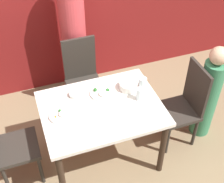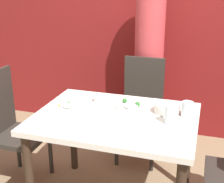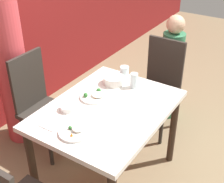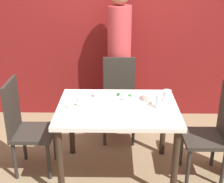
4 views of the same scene
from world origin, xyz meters
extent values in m
cube|color=maroon|center=(0.00, 1.40, 1.35)|extent=(10.00, 0.06, 2.70)
cube|color=silver|center=(0.00, 0.00, 0.73)|extent=(1.12, 0.84, 0.04)
cylinder|color=#332319|center=(-0.50, -0.36, 0.35)|extent=(0.06, 0.06, 0.71)
cylinder|color=#332319|center=(-0.50, 0.36, 0.35)|extent=(0.06, 0.06, 0.71)
cylinder|color=#332319|center=(0.50, 0.36, 0.35)|extent=(0.06, 0.06, 0.71)
cube|color=#2D2823|center=(0.02, 0.69, 0.42)|extent=(0.40, 0.40, 0.04)
cube|color=#2D2823|center=(0.02, 0.88, 0.70)|extent=(0.38, 0.03, 0.53)
cylinder|color=#2D2823|center=(-0.14, 0.53, 0.20)|extent=(0.04, 0.04, 0.40)
cylinder|color=#2D2823|center=(0.19, 0.53, 0.20)|extent=(0.04, 0.04, 0.40)
cylinder|color=#2D2823|center=(-0.14, 0.86, 0.20)|extent=(0.04, 0.04, 0.40)
cylinder|color=#2D2823|center=(0.19, 0.86, 0.20)|extent=(0.04, 0.04, 0.40)
cube|color=#2D2823|center=(-0.83, 0.06, 0.42)|extent=(0.40, 0.40, 0.04)
cylinder|color=#2D2823|center=(-0.67, -0.10, 0.20)|extent=(0.04, 0.04, 0.40)
cylinder|color=#2D2823|center=(-0.67, 0.23, 0.20)|extent=(0.04, 0.04, 0.40)
cylinder|color=#2D2823|center=(-1.00, 0.23, 0.20)|extent=(0.04, 0.04, 0.40)
cylinder|color=#C63D42|center=(0.02, 1.07, 0.77)|extent=(0.29, 0.29, 1.53)
cylinder|color=silver|center=(0.33, 0.16, 0.78)|extent=(0.18, 0.18, 0.07)
cylinder|color=#BC5123|center=(0.33, 0.16, 0.81)|extent=(0.16, 0.16, 0.01)
cylinder|color=white|center=(-0.38, 0.02, 0.76)|extent=(0.22, 0.22, 0.02)
ellipsoid|color=white|center=(-0.36, 0.01, 0.78)|extent=(0.08, 0.08, 0.03)
cone|color=orange|center=(-0.43, 0.00, 0.78)|extent=(0.02, 0.02, 0.03)
sphere|color=#2D702D|center=(-0.38, 0.05, 0.78)|extent=(0.03, 0.03, 0.03)
cylinder|color=white|center=(0.06, 0.17, 0.76)|extent=(0.22, 0.22, 0.02)
ellipsoid|color=white|center=(0.07, 0.14, 0.78)|extent=(0.11, 0.11, 0.02)
sphere|color=#2D702D|center=(0.01, 0.21, 0.78)|extent=(0.03, 0.03, 0.03)
sphere|color=#2D702D|center=(0.12, 0.17, 0.78)|extent=(0.04, 0.04, 0.04)
sphere|color=#2D702D|center=(0.12, 0.17, 0.78)|extent=(0.03, 0.03, 0.03)
cone|color=orange|center=(0.04, 0.14, 0.78)|extent=(0.02, 0.02, 0.02)
cylinder|color=white|center=(-0.19, 0.23, 0.77)|extent=(0.12, 0.12, 0.04)
cylinder|color=white|center=(-0.19, 0.23, 0.78)|extent=(0.10, 0.10, 0.01)
cylinder|color=silver|center=(0.48, 0.14, 0.80)|extent=(0.08, 0.08, 0.11)
cylinder|color=silver|center=(0.38, -0.02, 0.81)|extent=(0.06, 0.06, 0.13)
cube|color=white|center=(-0.38, 0.22, 0.75)|extent=(0.14, 0.14, 0.01)
cube|color=silver|center=(0.40, -0.24, 0.75)|extent=(0.17, 0.09, 0.01)
camera|label=1|loc=(-0.60, -1.98, 2.80)|focal=50.00mm
camera|label=2|loc=(0.57, -1.91, 1.64)|focal=50.00mm
camera|label=3|loc=(-1.64, -1.09, 2.08)|focal=50.00mm
camera|label=4|loc=(-0.01, -2.63, 1.98)|focal=50.00mm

